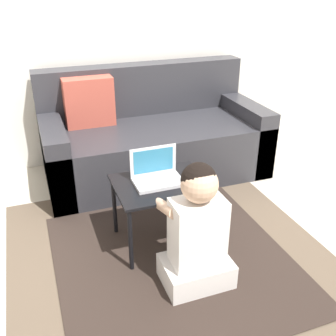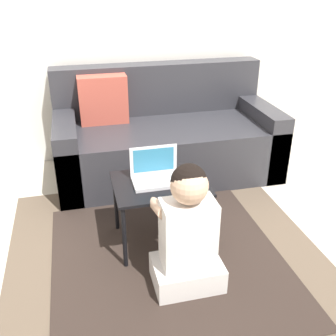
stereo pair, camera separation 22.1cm
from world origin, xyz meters
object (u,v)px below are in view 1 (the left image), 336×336
at_px(computer_mouse, 191,176).
at_px(person_seated, 197,231).
at_px(couch, 152,139).
at_px(laptop, 157,176).
at_px(laptop_desk, 161,191).

distance_m(computer_mouse, person_seated, 0.40).
bearing_deg(couch, person_seated, -98.41).
height_order(laptop, person_seated, person_seated).
bearing_deg(couch, laptop, -106.15).
distance_m(couch, laptop, 0.94).
relative_size(couch, laptop_desk, 3.21).
bearing_deg(computer_mouse, laptop_desk, 176.53).
height_order(couch, person_seated, couch).
xyz_separation_m(laptop_desk, person_seated, (0.05, -0.38, -0.03)).
xyz_separation_m(laptop_desk, laptop, (-0.02, 0.02, 0.08)).
xyz_separation_m(couch, laptop, (-0.26, -0.89, 0.15)).
bearing_deg(couch, computer_mouse, -94.06).
bearing_deg(computer_mouse, laptop, 170.65).
relative_size(laptop, computer_mouse, 2.58).
bearing_deg(person_seated, couch, 81.59).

